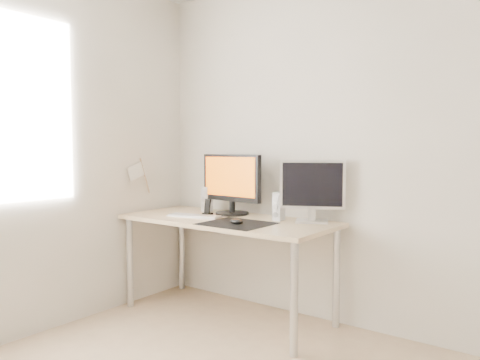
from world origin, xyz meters
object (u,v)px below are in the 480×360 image
Objects in this scene: desk at (227,229)px; phone_dock at (207,210)px; speaker_right at (279,206)px; keyboard at (194,216)px; speaker_left at (207,199)px; mouse at (236,221)px; second_monitor at (312,188)px; main_monitor at (231,182)px.

phone_dock is at bearing 164.94° from desk.
speaker_right is 0.46× the size of keyboard.
mouse is at bearing -32.54° from speaker_left.
mouse is at bearing -112.06° from speaker_right.
second_monitor reaches higher than phone_dock.
desk is (-0.22, 0.18, -0.10)m from mouse.
mouse is 0.53m from main_monitor.
speaker_left is 0.32m from keyboard.
speaker_left is 0.72m from speaker_right.
main_monitor is 0.29m from phone_dock.
desk is at bearing -28.48° from speaker_left.
desk is 0.27m from keyboard.
mouse is 0.30m from desk.
main_monitor is at bearing 118.04° from desk.
speaker_right is 1.67× the size of phone_dock.
phone_dock reaches higher than keyboard.
mouse reaches higher than keyboard.
keyboard is at bearing -88.95° from phone_dock.
desk is at bearing 20.13° from keyboard.
main_monitor is at bearing -176.84° from second_monitor.
speaker_left is (-0.94, -0.02, -0.14)m from second_monitor.
mouse is 0.19× the size of main_monitor.
second_monitor reaches higher than mouse.
main_monitor is 2.73× the size of speaker_left.
main_monitor reaches higher than keyboard.
speaker_left is (-0.58, 0.37, 0.08)m from mouse.
phone_dock is at bearing -142.35° from main_monitor.
second_monitor is at bearing 10.34° from phone_dock.
second_monitor is 1.00× the size of keyboard.
keyboard is at bearing -159.87° from desk.
speaker_left is at bearing 113.12° from keyboard.
speaker_left is 1.00× the size of speaker_right.
keyboard is (0.12, -0.28, -0.09)m from speaker_left.
speaker_right is at bearing 67.94° from mouse.
main_monitor is 1.27× the size of second_monitor.
desk is at bearing -159.73° from second_monitor.
main_monitor is 2.73× the size of speaker_right.
speaker_right is (0.13, 0.32, 0.08)m from mouse.
speaker_left is at bearing 151.52° from desk.
second_monitor reaches higher than keyboard.
desk is 7.91× the size of speaker_right.
keyboard is at bearing 169.03° from mouse.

